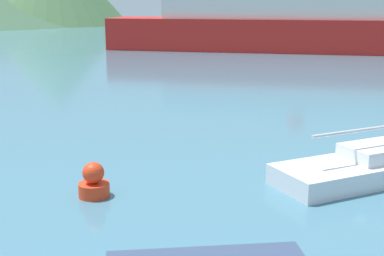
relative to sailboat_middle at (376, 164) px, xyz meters
name	(u,v)px	position (x,y,z in m)	size (l,w,h in m)	color
sailboat_middle	(376,164)	(0.00, 0.00, 0.00)	(6.35, 4.68, 7.54)	silver
ferry_distant	(301,24)	(2.78, 37.46, 2.19)	(37.70, 11.60, 7.48)	red
buoy_marker	(94,182)	(-7.70, -1.99, -0.02)	(0.81, 0.81, 0.93)	red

